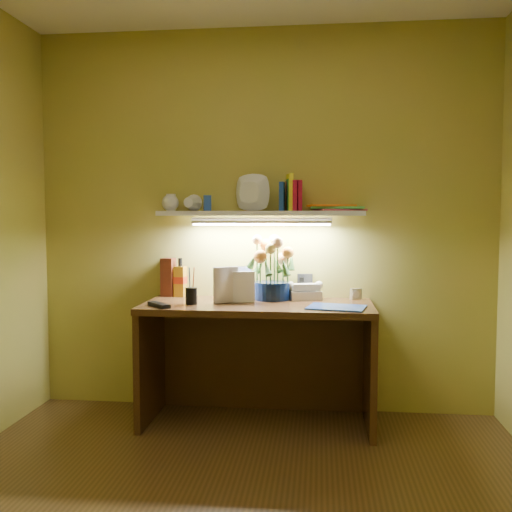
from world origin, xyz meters
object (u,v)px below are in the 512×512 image
Objects in this scene: desk at (258,364)px; flower_bouquet at (272,269)px; desk_clock at (356,294)px; telephone at (305,290)px; whisky_bottle at (180,277)px.

desk is 3.54× the size of flower_bouquet.
desk_clock is at bearing 8.20° from flower_bouquet.
telephone is 2.81× the size of desk_clock.
whisky_bottle is (-0.82, 0.04, 0.07)m from telephone.
desk_clock is at bearing -5.25° from telephone.
whisky_bottle is at bearing 163.00° from telephone.
whisky_bottle is (-0.54, 0.24, 0.50)m from desk.
flower_bouquet is at bearing 173.57° from telephone.
flower_bouquet is 0.63m from whisky_bottle.
flower_bouquet is (0.08, 0.17, 0.57)m from desk.
whisky_bottle is (-0.62, 0.07, -0.07)m from flower_bouquet.
desk is at bearing -114.59° from flower_bouquet.
telephone reaches higher than desk.
desk is 20.20× the size of desk_clock.
desk_clock is 0.27× the size of whisky_bottle.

